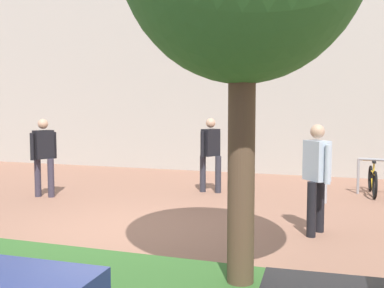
% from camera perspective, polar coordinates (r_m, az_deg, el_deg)
% --- Properties ---
extents(ground_plane, '(60.00, 60.00, 0.00)m').
position_cam_1_polar(ground_plane, '(7.59, -8.33, -10.59)').
color(ground_plane, '#936651').
extents(building_facade, '(28.00, 1.20, 10.00)m').
position_cam_1_polar(building_facade, '(14.75, 5.31, 16.45)').
color(building_facade, '#B2ADA3').
rests_on(building_facade, ground).
extents(planter_strip, '(7.00, 1.10, 0.16)m').
position_cam_1_polar(planter_strip, '(5.60, -10.77, -15.42)').
color(planter_strip, '#336028').
rests_on(planter_strip, ground).
extents(bollard_steel, '(0.16, 0.16, 0.90)m').
position_cam_1_polar(bollard_steel, '(9.89, 15.94, -4.47)').
color(bollard_steel, '#ADADB2').
rests_on(bollard_steel, ground).
extents(person_suited_navy, '(0.45, 0.55, 1.72)m').
position_cam_1_polar(person_suited_navy, '(10.59, -17.88, -1.01)').
color(person_suited_navy, '#383342').
rests_on(person_suited_navy, ground).
extents(person_shirt_blue, '(0.44, 0.48, 1.72)m').
position_cam_1_polar(person_shirt_blue, '(7.39, 15.16, -3.35)').
color(person_shirt_blue, black).
rests_on(person_shirt_blue, ground).
extents(person_suited_dark, '(0.51, 0.54, 1.72)m').
position_cam_1_polar(person_suited_dark, '(10.62, 2.31, -0.76)').
color(person_suited_dark, '#2D2D38').
rests_on(person_suited_dark, ground).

